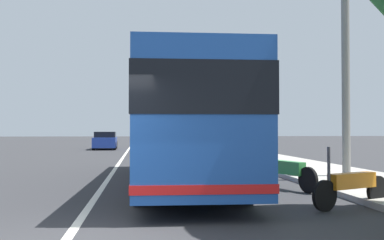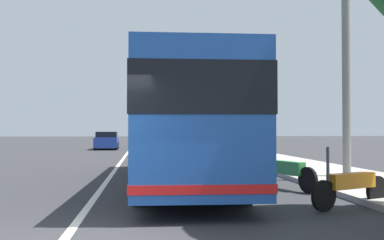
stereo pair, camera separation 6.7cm
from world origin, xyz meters
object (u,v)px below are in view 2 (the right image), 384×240
Objects in this scene: motorcycle_angled at (287,171)px; car_ahead_same_lane at (164,144)px; motorcycle_far_end at (351,185)px; utility_pole at (346,68)px; coach_bus at (182,122)px; car_behind_bus at (155,139)px; car_side_street at (107,141)px.

motorcycle_angled is 0.51× the size of car_ahead_same_lane.
motorcycle_far_end is 0.29× the size of utility_pole.
coach_bus is at bearing 91.63° from utility_pole.
utility_pole is at bearing -164.08° from car_ahead_same_lane.
motorcycle_far_end is 33.96m from car_behind_bus.
coach_bus is 2.78× the size of car_behind_bus.
utility_pole is (-23.91, -9.47, 2.87)m from car_side_street.
motorcycle_angled is at bearing 13.61° from car_side_street.
car_ahead_same_lane reaches higher than motorcycle_angled.
utility_pole reaches higher than car_ahead_same_lane.
car_side_street is 25.88m from utility_pole.
coach_bus is 5.54m from utility_pole.
motorcycle_far_end is 21.03m from car_ahead_same_lane.
car_ahead_same_lane is 0.97× the size of car_behind_bus.
motorcycle_angled is 4.46m from utility_pole.
motorcycle_angled reaches higher than motorcycle_far_end.
car_side_street is 9.05m from car_ahead_same_lane.
car_ahead_same_lane reaches higher than motorcycle_far_end.
utility_pole is at bearing 20.30° from car_side_street.
car_side_street reaches higher than car_ahead_same_lane.
car_side_street is 1.01× the size of car_behind_bus.
coach_bus is 5.97× the size of motorcycle_far_end.
coach_bus reaches higher than car_ahead_same_lane.
car_ahead_same_lane is 0.60× the size of utility_pole.
car_behind_bus reaches higher than car_side_street.
motorcycle_angled is at bearing -106.87° from motorcycle_far_end.
car_side_street reaches higher than motorcycle_far_end.
motorcycle_angled is at bearing -178.81° from car_behind_bus.
car_ahead_same_lane is at bearing 27.69° from car_side_street.
coach_bus is 16.19m from car_ahead_same_lane.
car_ahead_same_lane is at bearing -106.51° from motorcycle_far_end.
car_side_street is 1.04× the size of car_ahead_same_lane.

